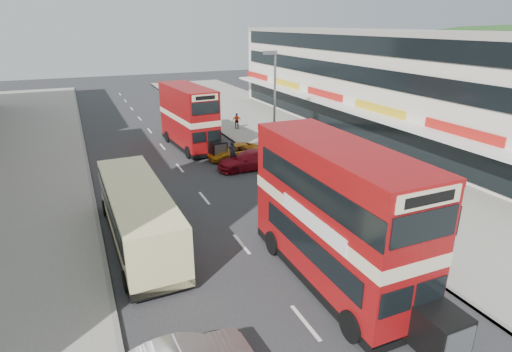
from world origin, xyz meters
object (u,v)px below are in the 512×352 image
pedestrian_far (237,121)px  coach (138,213)px  bus_second (189,117)px  car_right_a (250,160)px  bus_main (336,215)px  car_right_b (235,152)px  pedestrian_near (318,167)px  street_lamp (274,100)px  car_right_c (195,119)px  cyclist (233,159)px

pedestrian_far → coach: bearing=-111.0°
bus_second → pedestrian_far: bearing=-150.2°
car_right_a → pedestrian_far: bearing=166.6°
coach → bus_main: bearing=-44.7°
bus_main → car_right_b: bearing=-96.9°
bus_main → coach: (-6.67, 6.33, -1.37)m
coach → pedestrian_near: 12.26m
car_right_a → pedestrian_near: bearing=36.6°
pedestrian_far → car_right_a: bearing=-94.4°
street_lamp → car_right_c: size_ratio=2.17×
coach → car_right_c: coach is taller
car_right_a → street_lamp: bearing=99.5°
bus_main → car_right_a: (2.26, 13.94, -2.23)m
pedestrian_near → cyclist: size_ratio=1.03×
bus_main → pedestrian_far: bearing=-102.2°
car_right_a → cyclist: cyclist is taller
pedestrian_near → cyclist: bearing=-81.7°
bus_second → cyclist: bus_second is taller
pedestrian_near → street_lamp: bearing=-107.2°
bus_second → coach: bus_second is taller
bus_second → coach: (-6.49, -14.72, -1.06)m
bus_main → coach: bus_main is taller
street_lamp → coach: size_ratio=0.83×
bus_main → bus_second: (-0.18, 21.05, -0.31)m
pedestrian_near → cyclist: pedestrian_near is taller
pedestrian_far → car_right_c: bearing=141.8°
bus_second → pedestrian_near: bearing=110.0°
coach → car_right_a: (8.92, 7.60, -0.85)m
coach → pedestrian_far: coach is taller
bus_main → cyclist: 14.88m
bus_main → cyclist: (1.26, 14.66, -2.25)m
pedestrian_near → bus_main: bearing=32.6°
bus_main → pedestrian_near: 10.98m
cyclist → car_right_b: bearing=59.1°
car_right_b → pedestrian_far: (3.48, 8.48, 0.32)m
cyclist → car_right_a: bearing=-43.0°
car_right_c → pedestrian_near: pedestrian_near is taller
car_right_c → bus_main: bearing=-7.6°
car_right_b → cyclist: bearing=-26.9°
car_right_b → cyclist: (-0.83, -1.89, 0.07)m
car_right_a → car_right_b: car_right_a is taller
street_lamp → car_right_c: bearing=96.9°
car_right_a → car_right_c: size_ratio=1.25×
bus_main → pedestrian_near: size_ratio=4.99×
car_right_b → car_right_c: bearing=175.4°
street_lamp → bus_main: size_ratio=0.81×
bus_main → car_right_c: 29.04m
coach → car_right_a: size_ratio=2.11×
coach → car_right_b: 13.49m
bus_second → cyclist: 6.83m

